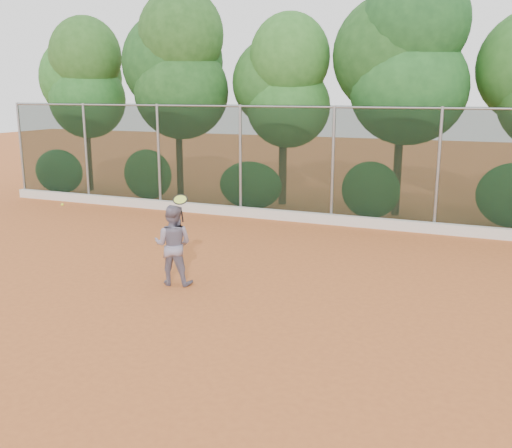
% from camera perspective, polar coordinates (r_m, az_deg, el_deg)
% --- Properties ---
extents(ground, '(80.00, 80.00, 0.00)m').
position_cam_1_polar(ground, '(11.10, -1.98, -7.38)').
color(ground, '#BB5F2C').
rests_on(ground, ground).
extents(concrete_curb, '(24.00, 0.20, 0.30)m').
position_cam_1_polar(concrete_curb, '(17.26, 7.37, 0.48)').
color(concrete_curb, silver).
rests_on(concrete_curb, ground).
extents(tennis_player, '(0.91, 0.77, 1.66)m').
position_cam_1_polar(tennis_player, '(11.77, -8.29, -2.07)').
color(tennis_player, slate).
rests_on(tennis_player, ground).
extents(chainlink_fence, '(24.09, 0.09, 3.50)m').
position_cam_1_polar(chainlink_fence, '(17.14, 7.69, 6.18)').
color(chainlink_fence, black).
rests_on(chainlink_fence, ground).
extents(foliage_backdrop, '(23.70, 3.63, 7.55)m').
position_cam_1_polar(foliage_backdrop, '(19.09, 7.87, 14.52)').
color(foliage_backdrop, '#3C2517').
rests_on(foliage_backdrop, ground).
extents(tennis_racket, '(0.37, 0.35, 0.57)m').
position_cam_1_polar(tennis_racket, '(11.26, -7.57, 2.25)').
color(tennis_racket, black).
rests_on(tennis_racket, ground).
extents(tennis_ball_in_flight, '(0.06, 0.06, 0.06)m').
position_cam_1_polar(tennis_ball_in_flight, '(12.48, -18.80, 1.85)').
color(tennis_ball_in_flight, '#CAD831').
rests_on(tennis_ball_in_flight, ground).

